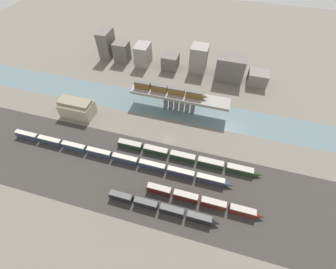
{
  "coord_description": "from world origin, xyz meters",
  "views": [
    {
      "loc": [
        19.45,
        -69.93,
        92.97
      ],
      "look_at": [
        0.0,
        0.05,
        4.36
      ],
      "focal_mm": 24.0,
      "sensor_mm": 36.0,
      "label": 1
    }
  ],
  "objects": [
    {
      "name": "city_block_left",
      "position": [
        -51.5,
        62.62,
        6.84
      ],
      "size": [
        10.21,
        8.76,
        13.68
      ],
      "primitive_type": "cube",
      "color": "#605B56",
      "rests_on": "ground"
    },
    {
      "name": "city_block_far_right",
      "position": [
        3.16,
        65.96,
        8.78
      ],
      "size": [
        11.05,
        10.74,
        17.56
      ],
      "primitive_type": "cube",
      "color": "gray",
      "rests_on": "ground"
    },
    {
      "name": "city_block_far_left",
      "position": [
        -64.06,
        65.45,
        9.52
      ],
      "size": [
        8.13,
        13.37,
        19.03
      ],
      "primitive_type": "cube",
      "color": "#605B56",
      "rests_on": "ground"
    },
    {
      "name": "city_block_low",
      "position": [
        42.97,
        60.72,
        4.41
      ],
      "size": [
        12.38,
        10.15,
        8.81
      ],
      "primitive_type": "cube",
      "color": "slate",
      "rests_on": "ground"
    },
    {
      "name": "train_yard_far",
      "position": [
        -21.84,
        -18.43,
        2.0
      ],
      "size": [
        113.47,
        2.61,
        4.06
      ],
      "color": "#2D384C",
      "rests_on": "ground"
    },
    {
      "name": "warehouse_building",
      "position": [
        -54.58,
        4.69,
        4.78
      ],
      "size": [
        18.42,
        10.28,
        10.06
      ],
      "color": "tan",
      "rests_on": "ground"
    },
    {
      "name": "bridge",
      "position": [
        -0.0,
        24.09,
        8.55
      ],
      "size": [
        55.71,
        9.06,
        10.9
      ],
      "color": "gray",
      "rests_on": "ground"
    },
    {
      "name": "ground_plane",
      "position": [
        0.0,
        0.0,
        0.0
      ],
      "size": [
        400.0,
        400.0,
        0.0
      ],
      "primitive_type": "plane",
      "color": "#666056"
    },
    {
      "name": "city_block_center",
      "position": [
        -35.48,
        62.38,
        7.28
      ],
      "size": [
        9.37,
        12.16,
        14.57
      ],
      "primitive_type": "cube",
      "color": "gray",
      "rests_on": "ground"
    },
    {
      "name": "train_yard_near",
      "position": [
        7.31,
        -36.62,
        2.05
      ],
      "size": [
        47.54,
        2.7,
        4.18
      ],
      "color": "black",
      "rests_on": "ground"
    },
    {
      "name": "railbed_yard",
      "position": [
        0.0,
        -24.0,
        0.0
      ],
      "size": [
        280.0,
        42.0,
        0.01
      ],
      "primitive_type": "cube",
      "color": "#33302D",
      "rests_on": "ground"
    },
    {
      "name": "city_block_tall",
      "position": [
        24.61,
        61.88,
        8.04
      ],
      "size": [
        17.85,
        12.53,
        16.08
      ],
      "primitive_type": "cube",
      "color": "#605B56",
      "rests_on": "ground"
    },
    {
      "name": "river_water",
      "position": [
        0.0,
        24.09,
        0.0
      ],
      "size": [
        320.0,
        19.53,
        0.01
      ],
      "primitive_type": "cube",
      "color": "slate",
      "rests_on": "ground"
    },
    {
      "name": "train_yard_outer",
      "position": [
        11.73,
        -9.41,
        1.74
      ],
      "size": [
        71.55,
        3.17,
        3.55
      ],
      "color": "#23381E",
      "rests_on": "ground"
    },
    {
      "name": "train_on_bridge",
      "position": [
        -5.82,
        24.09,
        12.96
      ],
      "size": [
        41.88,
        2.86,
        4.19
      ],
      "color": "brown",
      "rests_on": "bridge"
    },
    {
      "name": "train_yard_mid",
      "position": [
        23.11,
        -29.04,
        1.98
      ],
      "size": [
        50.22,
        2.89,
        4.04
      ],
      "color": "#5B1E19",
      "rests_on": "ground"
    },
    {
      "name": "city_block_right",
      "position": [
        -15.77,
        62.82,
        5.04
      ],
      "size": [
        10.66,
        10.57,
        10.08
      ],
      "primitive_type": "cube",
      "color": "#605B56",
      "rests_on": "ground"
    }
  ]
}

